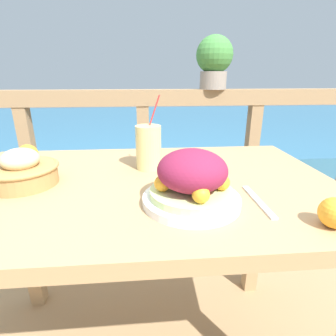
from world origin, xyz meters
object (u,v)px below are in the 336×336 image
salad_plate (192,181)px  potted_plant (214,60)px  drink_glass (149,147)px  bread_basket (22,171)px

salad_plate → potted_plant: bearing=73.8°
drink_glass → potted_plant: (0.39, 0.70, 0.31)m
drink_glass → bread_basket: drink_glass is taller
drink_glass → bread_basket: size_ratio=1.22×
salad_plate → drink_glass: drink_glass is taller
potted_plant → bread_basket: bearing=-132.6°
salad_plate → bread_basket: salad_plate is taller
bread_basket → salad_plate: bearing=-18.6°
drink_glass → potted_plant: potted_plant is taller
bread_basket → potted_plant: bearing=47.4°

